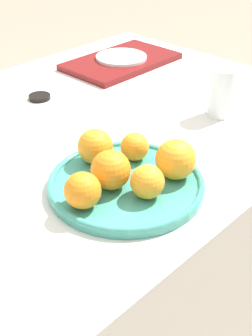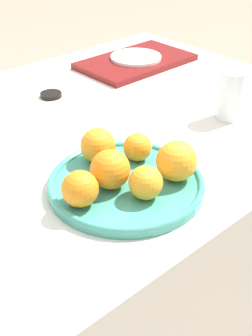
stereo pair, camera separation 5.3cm
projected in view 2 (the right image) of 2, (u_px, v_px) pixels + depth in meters
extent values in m
plane|color=gray|center=(85.00, 326.00, 1.56)|extent=(12.00, 12.00, 0.00)
cube|color=silver|center=(79.00, 243.00, 1.36)|extent=(1.48, 0.98, 0.73)
cylinder|color=teal|center=(126.00, 185.00, 0.96)|extent=(0.32, 0.32, 0.02)
torus|color=teal|center=(126.00, 182.00, 0.95)|extent=(0.32, 0.32, 0.02)
sphere|color=orange|center=(137.00, 147.00, 1.01)|extent=(0.06, 0.06, 0.06)
sphere|color=orange|center=(146.00, 183.00, 0.89)|extent=(0.07, 0.07, 0.07)
sphere|color=orange|center=(110.00, 169.00, 0.92)|extent=(0.08, 0.08, 0.08)
sphere|color=orange|center=(177.00, 161.00, 0.94)|extent=(0.08, 0.08, 0.08)
sphere|color=orange|center=(80.00, 189.00, 0.87)|extent=(0.07, 0.07, 0.07)
sphere|color=orange|center=(98.00, 145.00, 1.00)|extent=(0.08, 0.08, 0.08)
cylinder|color=silver|center=(231.00, 95.00, 1.20)|extent=(0.07, 0.07, 0.13)
cube|color=maroon|center=(136.00, 62.00, 1.57)|extent=(0.38, 0.23, 0.02)
cylinder|color=white|center=(136.00, 57.00, 1.56)|extent=(0.17, 0.17, 0.01)
cylinder|color=black|center=(51.00, 95.00, 1.35)|extent=(0.06, 0.06, 0.01)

